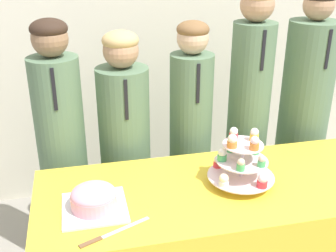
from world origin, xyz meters
name	(u,v)px	position (x,y,z in m)	size (l,w,h in m)	color
wall_back	(160,15)	(0.00, 1.72, 1.35)	(9.00, 0.06, 2.70)	beige
table	(216,251)	(0.00, 0.34, 0.39)	(1.72, 0.68, 0.78)	yellow
round_cake	(94,198)	(-0.59, 0.29, 0.83)	(0.27, 0.27, 0.11)	white
cake_knife	(104,237)	(-0.57, 0.09, 0.78)	(0.29, 0.14, 0.01)	silver
cupcake_stand	(242,160)	(0.10, 0.34, 0.91)	(0.31, 0.31, 0.27)	silver
student_0	(63,156)	(-0.73, 0.93, 0.72)	(0.27, 0.27, 1.49)	#567556
student_1	(126,157)	(-0.37, 0.93, 0.68)	(0.29, 0.30, 1.41)	#567556
student_2	(190,146)	(0.02, 0.93, 0.70)	(0.25, 0.25, 1.45)	#567556
student_3	(247,125)	(0.38, 0.93, 0.80)	(0.25, 0.25, 1.62)	#567556
student_4	(302,126)	(0.75, 0.93, 0.76)	(0.31, 0.31, 1.60)	#567556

